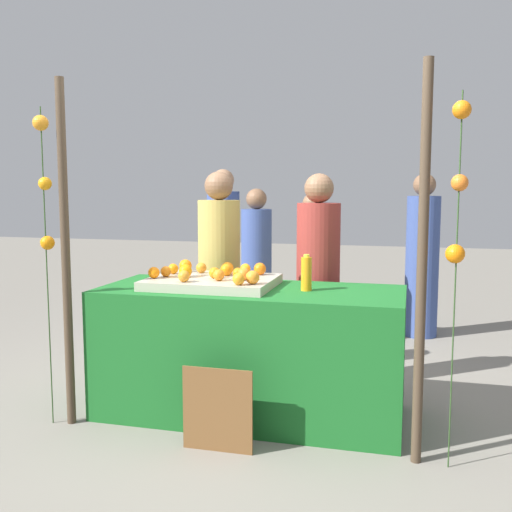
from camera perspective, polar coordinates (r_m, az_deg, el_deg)
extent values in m
plane|color=gray|center=(4.15, -0.55, -14.88)|extent=(24.00, 24.00, 0.00)
cube|color=#196023|center=(4.02, -0.55, -9.18)|extent=(2.00, 0.83, 0.86)
cube|color=#B2AD99|center=(4.01, -4.26, -2.52)|extent=(0.84, 0.64, 0.06)
sphere|color=orange|center=(3.88, -1.18, -1.74)|extent=(0.08, 0.08, 0.08)
sphere|color=orange|center=(4.20, -7.98, -1.23)|extent=(0.07, 0.07, 0.07)
sphere|color=orange|center=(3.95, -1.74, -1.65)|extent=(0.07, 0.07, 0.07)
sphere|color=orange|center=(3.68, -1.68, -2.23)|extent=(0.08, 0.08, 0.08)
sphere|color=orange|center=(4.08, -8.68, -1.48)|extent=(0.07, 0.07, 0.07)
sphere|color=orange|center=(4.22, -5.29, -1.14)|extent=(0.07, 0.07, 0.07)
sphere|color=orange|center=(4.29, -6.81, -0.93)|extent=(0.09, 0.09, 0.09)
sphere|color=orange|center=(3.83, -6.96, -1.94)|extent=(0.08, 0.08, 0.08)
sphere|color=orange|center=(3.72, -0.34, -2.07)|extent=(0.09, 0.09, 0.09)
sphere|color=orange|center=(4.03, -6.81, -1.43)|extent=(0.09, 0.09, 0.09)
sphere|color=orange|center=(4.02, -9.81, -1.59)|extent=(0.08, 0.08, 0.08)
sphere|color=orange|center=(3.86, -3.61, -1.85)|extent=(0.08, 0.08, 0.08)
sphere|color=orange|center=(4.16, -1.03, -1.23)|extent=(0.07, 0.07, 0.07)
sphere|color=orange|center=(4.08, -2.85, -1.33)|extent=(0.08, 0.08, 0.08)
sphere|color=orange|center=(3.96, -4.02, -1.63)|extent=(0.08, 0.08, 0.08)
sphere|color=orange|center=(4.11, 0.38, -1.24)|extent=(0.09, 0.09, 0.09)
sphere|color=orange|center=(4.16, -2.75, -1.17)|extent=(0.09, 0.09, 0.09)
cylinder|color=orange|center=(3.84, 4.87, -1.73)|extent=(0.07, 0.07, 0.22)
cylinder|color=yellow|center=(3.82, 4.89, 0.02)|extent=(0.04, 0.04, 0.02)
cube|color=brown|center=(3.53, -3.74, -14.68)|extent=(0.42, 0.01, 0.51)
cube|color=black|center=(3.54, -3.67, -14.60)|extent=(0.40, 0.02, 0.48)
cylinder|color=tan|center=(4.71, -3.54, -3.31)|extent=(0.33, 0.33, 1.42)
sphere|color=brown|center=(4.64, -3.61, 6.76)|extent=(0.22, 0.22, 0.22)
cylinder|color=maroon|center=(4.51, 5.97, -3.89)|extent=(0.33, 0.33, 1.41)
sphere|color=brown|center=(4.43, 6.10, 6.51)|extent=(0.22, 0.22, 0.22)
cylinder|color=tan|center=(5.71, 5.42, -2.35)|extent=(0.29, 0.29, 1.27)
sphere|color=brown|center=(5.64, 5.50, 5.05)|extent=(0.20, 0.20, 0.20)
cylinder|color=#384C8C|center=(5.93, 0.04, -1.80)|extent=(0.30, 0.30, 1.31)
sphere|color=brown|center=(5.87, 0.04, 5.52)|extent=(0.20, 0.20, 0.20)
cylinder|color=#384C8C|center=(6.29, -3.14, -0.54)|extent=(0.34, 0.34, 1.48)
sphere|color=#A87A59|center=(6.24, -3.19, 7.29)|extent=(0.23, 0.23, 0.23)
cylinder|color=#384C8C|center=(6.28, 15.69, -0.99)|extent=(0.33, 0.33, 1.44)
sphere|color=brown|center=(6.22, 15.93, 6.61)|extent=(0.22, 0.22, 0.22)
cylinder|color=#473828|center=(3.92, -17.85, 0.06)|extent=(0.06, 0.06, 2.19)
cylinder|color=#473828|center=(3.30, 15.69, -1.03)|extent=(0.06, 0.06, 2.19)
cylinder|color=#2D4C23|center=(3.96, -19.49, -1.23)|extent=(0.01, 0.01, 2.02)
sphere|color=orange|center=(3.94, -20.04, 11.95)|extent=(0.10, 0.10, 0.10)
sphere|color=orange|center=(3.92, -19.65, 6.58)|extent=(0.08, 0.08, 0.08)
sphere|color=orange|center=(3.94, -19.44, 1.21)|extent=(0.09, 0.09, 0.09)
cylinder|color=#2D4C23|center=(3.30, 18.63, -2.70)|extent=(0.01, 0.01, 2.02)
sphere|color=orange|center=(3.28, 19.21, 13.16)|extent=(0.10, 0.10, 0.10)
sphere|color=orange|center=(3.26, 19.02, 6.68)|extent=(0.09, 0.09, 0.09)
sphere|color=orange|center=(3.27, 18.62, 0.20)|extent=(0.10, 0.10, 0.10)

